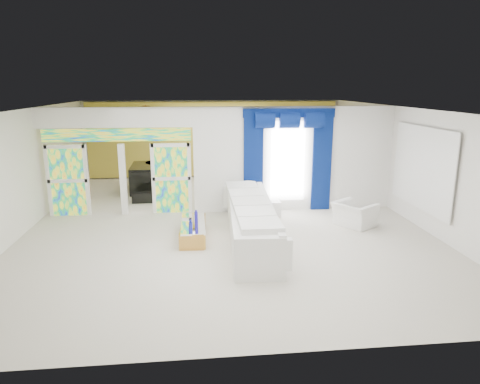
{
  "coord_description": "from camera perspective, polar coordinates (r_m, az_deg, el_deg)",
  "views": [
    {
      "loc": [
        -0.75,
        -11.11,
        3.57
      ],
      "look_at": [
        0.3,
        -1.2,
        1.1
      ],
      "focal_mm": 32.26,
      "sensor_mm": 36.0,
      "label": 1
    }
  ],
  "objects": [
    {
      "name": "floor",
      "position": [
        11.69,
        -2.09,
        -3.86
      ],
      "size": [
        12.0,
        12.0,
        0.0
      ],
      "primitive_type": "plane",
      "color": "#B7AF9E",
      "rests_on": "ground"
    },
    {
      "name": "dividing_wall",
      "position": [
        12.62,
        7.34,
        4.37
      ],
      "size": [
        5.7,
        0.18,
        3.0
      ],
      "primitive_type": "cube",
      "color": "white",
      "rests_on": "ground"
    },
    {
      "name": "dividing_header",
      "position": [
        12.32,
        -16.07,
        9.46
      ],
      "size": [
        4.3,
        0.18,
        0.55
      ],
      "primitive_type": "cube",
      "color": "white",
      "rests_on": "dividing_wall"
    },
    {
      "name": "stained_panel_left",
      "position": [
        12.87,
        -21.81,
        1.4
      ],
      "size": [
        0.95,
        0.04,
        2.0
      ],
      "primitive_type": "cube",
      "color": "#994C3F",
      "rests_on": "ground"
    },
    {
      "name": "stained_panel_right",
      "position": [
        12.4,
        -9.04,
        1.79
      ],
      "size": [
        0.95,
        0.04,
        2.0
      ],
      "primitive_type": "cube",
      "color": "#994C3F",
      "rests_on": "ground"
    },
    {
      "name": "stained_transom",
      "position": [
        12.36,
        -15.93,
        7.27
      ],
      "size": [
        4.0,
        0.05,
        0.35
      ],
      "primitive_type": "cube",
      "color": "#994C3F",
      "rests_on": "dividing_header"
    },
    {
      "name": "window_pane",
      "position": [
        12.48,
        6.32,
        4.06
      ],
      "size": [
        1.0,
        0.02,
        2.3
      ],
      "primitive_type": "cube",
      "color": "white",
      "rests_on": "dividing_wall"
    },
    {
      "name": "blue_drape_left",
      "position": [
        12.28,
        1.77,
        3.75
      ],
      "size": [
        0.55,
        0.1,
        2.8
      ],
      "primitive_type": "cube",
      "color": "#031141",
      "rests_on": "ground"
    },
    {
      "name": "blue_drape_right",
      "position": [
        12.71,
        10.77,
        3.85
      ],
      "size": [
        0.55,
        0.1,
        2.8
      ],
      "primitive_type": "cube",
      "color": "#031141",
      "rests_on": "ground"
    },
    {
      "name": "blue_pelmet",
      "position": [
        12.29,
        6.52,
        10.34
      ],
      "size": [
        2.6,
        0.12,
        0.25
      ],
      "primitive_type": "cube",
      "color": "#031141",
      "rests_on": "dividing_wall"
    },
    {
      "name": "wall_mirror",
      "position": [
        11.77,
        23.0,
        2.93
      ],
      "size": [
        0.04,
        2.7,
        1.9
      ],
      "primitive_type": "cube",
      "color": "white",
      "rests_on": "ground"
    },
    {
      "name": "gold_curtains",
      "position": [
        17.15,
        -3.52,
        6.98
      ],
      "size": [
        9.7,
        0.12,
        2.9
      ],
      "primitive_type": "cube",
      "color": "gold",
      "rests_on": "ground"
    },
    {
      "name": "white_sofa",
      "position": [
        10.14,
        1.44,
        -4.11
      ],
      "size": [
        1.2,
        4.56,
        0.86
      ],
      "primitive_type": "cube",
      "rotation": [
        0.0,
        0.0,
        -0.05
      ],
      "color": "silver",
      "rests_on": "ground"
    },
    {
      "name": "coffee_table",
      "position": [
        10.43,
        -6.19,
        -5.1
      ],
      "size": [
        0.64,
        1.69,
        0.37
      ],
      "primitive_type": "cube",
      "rotation": [
        0.0,
        0.0,
        -0.05
      ],
      "color": "#B98539",
      "rests_on": "ground"
    },
    {
      "name": "console_table",
      "position": [
        12.12,
        2.52,
        -2.23
      ],
      "size": [
        1.21,
        0.4,
        0.4
      ],
      "primitive_type": "cube",
      "rotation": [
        0.0,
        0.0,
        0.02
      ],
      "color": "white",
      "rests_on": "ground"
    },
    {
      "name": "table_lamp",
      "position": [
        11.96,
        1.12,
        -0.02
      ],
      "size": [
        0.36,
        0.36,
        0.58
      ],
      "primitive_type": "cylinder",
      "color": "white",
      "rests_on": "console_table"
    },
    {
      "name": "armchair",
      "position": [
        11.61,
        14.91,
        -2.86
      ],
      "size": [
        1.23,
        1.26,
        0.62
      ],
      "primitive_type": "imported",
      "rotation": [
        0.0,
        0.0,
        2.15
      ],
      "color": "silver",
      "rests_on": "ground"
    },
    {
      "name": "grand_piano",
      "position": [
        15.32,
        -11.6,
        1.88
      ],
      "size": [
        1.39,
        1.8,
        0.89
      ],
      "primitive_type": "cube",
      "rotation": [
        0.0,
        0.0,
        0.03
      ],
      "color": "black",
      "rests_on": "ground"
    },
    {
      "name": "piano_bench",
      "position": [
        13.84,
        -12.15,
        -0.68
      ],
      "size": [
        0.94,
        0.39,
        0.31
      ],
      "primitive_type": "cube",
      "rotation": [
        0.0,
        0.0,
        0.03
      ],
      "color": "black",
      "rests_on": "ground"
    },
    {
      "name": "tv_console",
      "position": [
        14.45,
        -20.74,
        0.5
      ],
      "size": [
        0.7,
        0.65,
        0.88
      ],
      "primitive_type": "cube",
      "rotation": [
        0.0,
        0.0,
        -0.19
      ],
      "color": "tan",
      "rests_on": "ground"
    },
    {
      "name": "chandelier",
      "position": [
        14.62,
        -12.31,
        10.01
      ],
      "size": [
        0.6,
        0.6,
        0.6
      ],
      "primitive_type": "sphere",
      "color": "gold",
      "rests_on": "ceiling"
    },
    {
      "name": "decanters",
      "position": [
        10.2,
        -6.08,
        -3.79
      ],
      "size": [
        0.22,
        1.03,
        0.3
      ],
      "color": "#1F1595",
      "rests_on": "coffee_table"
    }
  ]
}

